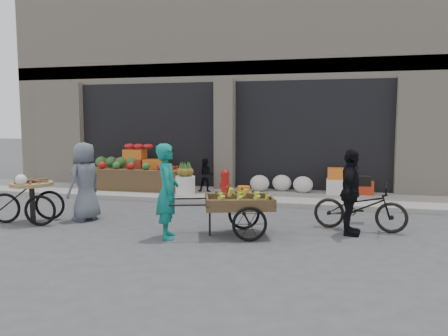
% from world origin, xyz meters
% --- Properties ---
extents(ground, '(80.00, 80.00, 0.00)m').
position_xyz_m(ground, '(0.00, 0.00, 0.00)').
color(ground, '#424244').
rests_on(ground, ground).
extents(sidewalk, '(18.00, 2.20, 0.12)m').
position_xyz_m(sidewalk, '(0.00, 4.10, 0.06)').
color(sidewalk, gray).
rests_on(sidewalk, ground).
extents(building, '(14.00, 6.45, 7.00)m').
position_xyz_m(building, '(0.00, 8.03, 3.37)').
color(building, beige).
rests_on(building, ground).
extents(fruit_display, '(3.10, 1.12, 1.24)m').
position_xyz_m(fruit_display, '(-2.48, 4.38, 0.67)').
color(fruit_display, '#AD3118').
rests_on(fruit_display, sidewalk).
extents(pineapple_bin, '(0.52, 0.52, 0.50)m').
position_xyz_m(pineapple_bin, '(-0.75, 3.60, 0.37)').
color(pineapple_bin, silver).
rests_on(pineapple_bin, sidewalk).
extents(fire_hydrant, '(0.22, 0.22, 0.71)m').
position_xyz_m(fire_hydrant, '(0.35, 3.55, 0.50)').
color(fire_hydrant, '#A5140F').
rests_on(fire_hydrant, sidewalk).
extents(orange_bucket, '(0.32, 0.32, 0.30)m').
position_xyz_m(orange_bucket, '(0.85, 3.50, 0.27)').
color(orange_bucket, orange).
rests_on(orange_bucket, sidewalk).
extents(right_bay_goods, '(3.35, 0.60, 0.70)m').
position_xyz_m(right_bay_goods, '(2.61, 4.70, 0.41)').
color(right_bay_goods, silver).
rests_on(right_bay_goods, sidewalk).
extents(seated_person, '(0.51, 0.43, 0.93)m').
position_xyz_m(seated_person, '(-0.35, 4.20, 0.58)').
color(seated_person, black).
rests_on(seated_person, sidewalk).
extents(banana_cart, '(2.21, 1.38, 0.86)m').
position_xyz_m(banana_cart, '(1.35, 0.26, 0.63)').
color(banana_cart, brown).
rests_on(banana_cart, ground).
extents(vendor_woman, '(0.59, 0.71, 1.68)m').
position_xyz_m(vendor_woman, '(0.20, -0.19, 0.84)').
color(vendor_woman, '#107B70').
rests_on(vendor_woman, ground).
extents(tricycle_cart, '(1.46, 1.05, 0.95)m').
position_xyz_m(tricycle_cart, '(-2.90, 0.25, 0.57)').
color(tricycle_cart, '#9E7F51').
rests_on(tricycle_cart, ground).
extents(vendor_grey, '(0.71, 0.91, 1.63)m').
position_xyz_m(vendor_grey, '(-1.99, 0.74, 0.82)').
color(vendor_grey, slate).
rests_on(vendor_grey, ground).
extents(bicycle, '(1.78, 0.85, 0.90)m').
position_xyz_m(bicycle, '(3.54, 1.18, 0.45)').
color(bicycle, black).
rests_on(bicycle, ground).
extents(cyclist, '(0.51, 0.96, 1.57)m').
position_xyz_m(cyclist, '(3.34, 0.78, 0.78)').
color(cyclist, black).
rests_on(cyclist, ground).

